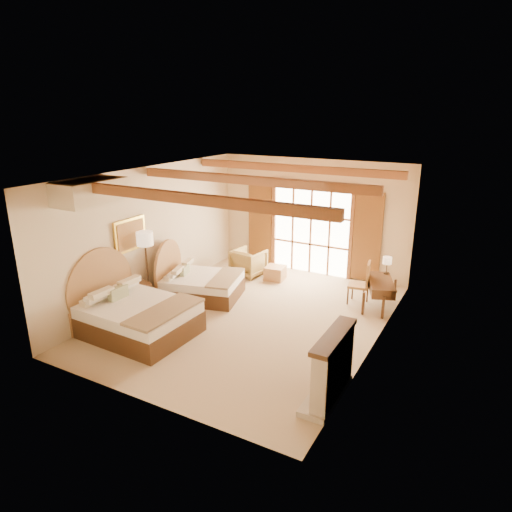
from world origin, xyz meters
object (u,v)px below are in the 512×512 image
Objects in this scene: bed_near at (132,312)px; armchair at (249,262)px; desk at (380,293)px; nightstand at (136,297)px; bed_far at (197,282)px.

armchair is at bearing 86.03° from bed_near.
armchair reaches higher than desk.
bed_near is 3.44× the size of nightstand.
nightstand is at bearing -170.31° from desk.
bed_near is at bearing 91.36° from armchair.
nightstand is at bearing -131.90° from bed_far.
armchair is at bearing 90.45° from nightstand.
bed_near reaches higher than armchair.
bed_far is at bearing 178.97° from desk.
bed_near is 2.23m from bed_far.
bed_far is 1.56m from nightstand.
bed_near is at bearing -33.02° from nightstand.
bed_near reaches higher than desk.
nightstand is at bearing 78.97° from armchair.
bed_near is 1.05× the size of bed_far.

